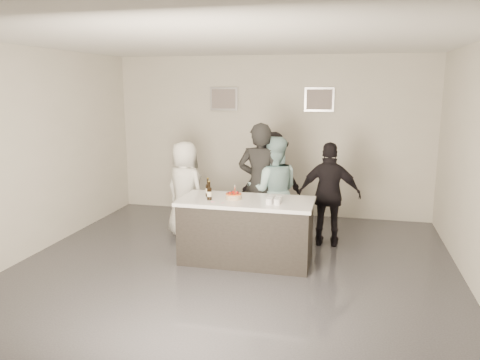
{
  "coord_description": "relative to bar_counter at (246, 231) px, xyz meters",
  "views": [
    {
      "loc": [
        1.48,
        -5.75,
        2.46
      ],
      "look_at": [
        0.0,
        0.5,
        1.15
      ],
      "focal_mm": 35.0,
      "sensor_mm": 36.0,
      "label": 1
    }
  ],
  "objects": [
    {
      "name": "cake",
      "position": [
        -0.18,
        -0.01,
        0.49
      ],
      "size": [
        0.22,
        0.22,
        0.07
      ],
      "primitive_type": "cylinder",
      "color": "#E45418",
      "rests_on": "bar_counter"
    },
    {
      "name": "person_guest_right",
      "position": [
        1.09,
        0.97,
        0.36
      ],
      "size": [
        0.95,
        0.4,
        1.61
      ],
      "primitive_type": "imported",
      "rotation": [
        0.0,
        0.0,
        3.15
      ],
      "color": "black",
      "rests_on": "ground"
    },
    {
      "name": "beer_bottle_b",
      "position": [
        -0.49,
        -0.14,
        0.58
      ],
      "size": [
        0.07,
        0.07,
        0.26
      ],
      "primitive_type": "cylinder",
      "color": "black",
      "rests_on": "bar_counter"
    },
    {
      "name": "person_main_blue",
      "position": [
        0.24,
        0.85,
        0.4
      ],
      "size": [
        0.93,
        0.78,
        1.69
      ],
      "primitive_type": "imported",
      "rotation": [
        0.0,
        0.0,
        3.33
      ],
      "color": "#96C2C4",
      "rests_on": "ground"
    },
    {
      "name": "person_guest_left",
      "position": [
        -1.23,
        0.91,
        0.33
      ],
      "size": [
        0.91,
        0.78,
        1.57
      ],
      "primitive_type": "imported",
      "rotation": [
        0.0,
        0.0,
        2.71
      ],
      "color": "white",
      "rests_on": "ground"
    },
    {
      "name": "wall_front",
      "position": [
        -0.11,
        -3.39,
        1.05
      ],
      "size": [
        6.0,
        0.04,
        3.0
      ],
      "primitive_type": "cube",
      "color": "beige",
      "rests_on": "ground"
    },
    {
      "name": "beer_bottle_a",
      "position": [
        -0.57,
        0.06,
        0.58
      ],
      "size": [
        0.07,
        0.07,
        0.26
      ],
      "primitive_type": "cylinder",
      "color": "black",
      "rests_on": "bar_counter"
    },
    {
      "name": "wall_back",
      "position": [
        -0.11,
        2.61,
        1.05
      ],
      "size": [
        6.0,
        0.04,
        3.0
      ],
      "primitive_type": "cube",
      "color": "beige",
      "rests_on": "ground"
    },
    {
      "name": "person_guest_back",
      "position": [
        0.04,
        1.84,
        0.38
      ],
      "size": [
        1.23,
        1.01,
        1.66
      ],
      "primitive_type": "imported",
      "rotation": [
        0.0,
        0.0,
        3.58
      ],
      "color": "black",
      "rests_on": "ground"
    },
    {
      "name": "bar_counter",
      "position": [
        0.0,
        0.0,
        0.0
      ],
      "size": [
        1.86,
        0.86,
        0.9
      ],
      "primitive_type": "cube",
      "color": "white",
      "rests_on": "ground"
    },
    {
      "name": "floor",
      "position": [
        -0.11,
        -0.39,
        -0.45
      ],
      "size": [
        6.0,
        6.0,
        0.0
      ],
      "primitive_type": "plane",
      "color": "#3D3D42",
      "rests_on": "ground"
    },
    {
      "name": "ceiling",
      "position": [
        -0.11,
        -0.39,
        2.55
      ],
      "size": [
        6.0,
        6.0,
        0.0
      ],
      "primitive_type": "plane",
      "rotation": [
        3.14,
        0.0,
        0.0
      ],
      "color": "white"
    },
    {
      "name": "picture_right",
      "position": [
        0.79,
        2.58,
        1.75
      ],
      "size": [
        0.54,
        0.04,
        0.44
      ],
      "primitive_type": "cube",
      "color": "#B2B2B7",
      "rests_on": "wall_back"
    },
    {
      "name": "person_main_black",
      "position": [
        0.05,
        0.78,
        0.5
      ],
      "size": [
        0.7,
        0.47,
        1.91
      ],
      "primitive_type": "imported",
      "rotation": [
        0.0,
        0.0,
        3.12
      ],
      "color": "black",
      "rests_on": "ground"
    },
    {
      "name": "wall_left",
      "position": [
        -3.11,
        -0.39,
        1.05
      ],
      "size": [
        0.04,
        6.0,
        3.0
      ],
      "primitive_type": "cube",
      "color": "beige",
      "rests_on": "ground"
    },
    {
      "name": "picture_left",
      "position": [
        -1.01,
        2.58,
        1.75
      ],
      "size": [
        0.54,
        0.04,
        0.44
      ],
      "primitive_type": "cube",
      "color": "#B2B2B7",
      "rests_on": "wall_back"
    },
    {
      "name": "candles",
      "position": [
        -0.3,
        -0.25,
        0.45
      ],
      "size": [
        0.24,
        0.08,
        0.01
      ],
      "primitive_type": "cube",
      "color": "pink",
      "rests_on": "bar_counter"
    },
    {
      "name": "tumbler_cluster",
      "position": [
        0.4,
        -0.08,
        0.49
      ],
      "size": [
        0.19,
        0.3,
        0.08
      ],
      "primitive_type": "cube",
      "color": "gold",
      "rests_on": "bar_counter"
    }
  ]
}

